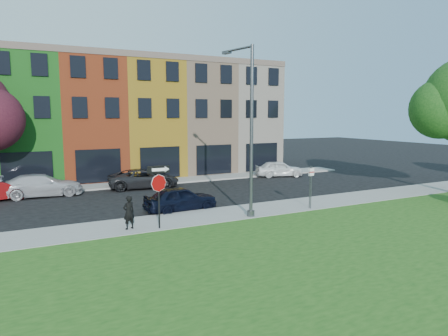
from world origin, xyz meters
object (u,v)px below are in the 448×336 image
man (129,212)px  street_lamp (249,132)px  stop_sign (159,184)px  sedan_near (181,199)px

man → street_lamp: 7.28m
stop_sign → sedan_near: (2.30, 3.28, -1.53)m
street_lamp → man: bearing=166.7°
stop_sign → street_lamp: (4.98, 0.21, 2.33)m
stop_sign → man: stop_sign is taller
stop_sign → man: 1.93m
man → street_lamp: size_ratio=0.18×
sedan_near → stop_sign: bearing=141.2°
stop_sign → sedan_near: bearing=60.4°
stop_sign → sedan_near: size_ratio=0.70×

